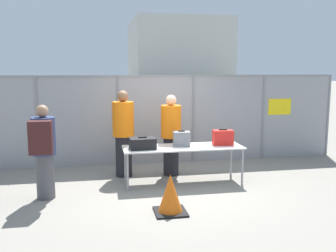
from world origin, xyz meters
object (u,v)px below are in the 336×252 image
at_px(suitcase_grey, 181,139).
at_px(utility_trailer, 185,137).
at_px(traveler_hooded, 43,148).
at_px(security_worker_far, 123,132).
at_px(security_worker_near, 171,134).
at_px(traffic_cone, 170,195).
at_px(suitcase_red, 223,138).
at_px(inspection_table, 183,149).
at_px(suitcase_black, 143,143).

distance_m(suitcase_grey, utility_trailer, 2.98).
relative_size(traveler_hooded, security_worker_far, 0.91).
relative_size(security_worker_near, security_worker_far, 0.95).
bearing_deg(utility_trailer, traffic_cone, -106.04).
xyz_separation_m(security_worker_near, security_worker_far, (-0.99, 0.10, 0.05)).
bearing_deg(suitcase_grey, security_worker_near, 102.25).
height_order(suitcase_grey, security_worker_near, security_worker_near).
height_order(suitcase_red, security_worker_far, security_worker_far).
bearing_deg(security_worker_near, inspection_table, 95.72).
relative_size(inspection_table, suitcase_black, 4.67).
bearing_deg(suitcase_red, suitcase_black, -177.54).
height_order(suitcase_red, security_worker_near, security_worker_near).
relative_size(suitcase_black, utility_trailer, 0.15).
bearing_deg(suitcase_black, suitcase_grey, 9.51).
height_order(inspection_table, utility_trailer, inspection_table).
relative_size(utility_trailer, traffic_cone, 5.41).
bearing_deg(security_worker_far, suitcase_red, 161.03).
bearing_deg(suitcase_black, security_worker_near, 43.43).
distance_m(traveler_hooded, traffic_cone, 2.32).
distance_m(suitcase_red, utility_trailer, 2.95).
bearing_deg(suitcase_black, traveler_hooded, -165.23).
relative_size(suitcase_grey, traffic_cone, 0.57).
distance_m(inspection_table, suitcase_grey, 0.21).
relative_size(inspection_table, suitcase_grey, 6.68).
height_order(inspection_table, security_worker_near, security_worker_near).
relative_size(inspection_table, security_worker_far, 1.31).
height_order(suitcase_grey, utility_trailer, suitcase_grey).
bearing_deg(inspection_table, traveler_hooded, -168.59).
height_order(suitcase_black, suitcase_grey, suitcase_grey).
distance_m(inspection_table, suitcase_red, 0.84).
xyz_separation_m(traveler_hooded, utility_trailer, (3.28, 3.44, -0.52)).
bearing_deg(traffic_cone, suitcase_red, 48.29).
bearing_deg(security_worker_far, traffic_cone, 104.56).
height_order(suitcase_black, suitcase_red, suitcase_red).
relative_size(suitcase_grey, traveler_hooded, 0.22).
height_order(traveler_hooded, traffic_cone, traveler_hooded).
relative_size(suitcase_grey, security_worker_near, 0.21).
distance_m(suitcase_red, security_worker_near, 1.11).
xyz_separation_m(suitcase_grey, suitcase_red, (0.84, -0.06, 0.01)).
bearing_deg(traveler_hooded, traffic_cone, -48.52).
xyz_separation_m(security_worker_far, utility_trailer, (1.85, 2.24, -0.55)).
relative_size(suitcase_black, traveler_hooded, 0.31).
relative_size(suitcase_black, security_worker_far, 0.28).
xyz_separation_m(traveler_hooded, traffic_cone, (2.00, -1.01, -0.61)).
height_order(traveler_hooded, security_worker_far, security_worker_far).
height_order(security_worker_near, security_worker_far, security_worker_far).
bearing_deg(security_worker_far, utility_trailer, -129.40).
distance_m(suitcase_black, security_worker_near, 0.94).
relative_size(inspection_table, traffic_cone, 3.79).
xyz_separation_m(suitcase_red, security_worker_far, (-1.94, 0.67, 0.05)).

